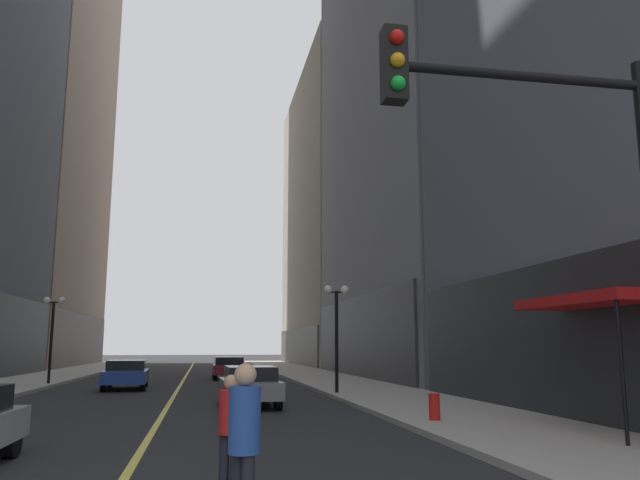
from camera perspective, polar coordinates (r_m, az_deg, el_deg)
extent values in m
plane|color=#262628|center=(38.71, -12.39, -12.40)|extent=(200.00, 200.00, 0.00)
cube|color=#ADA8A0|center=(39.81, -24.59, -11.57)|extent=(4.50, 78.00, 0.15)
cube|color=#ADA8A0|center=(39.33, 0.00, -12.46)|extent=(4.50, 78.00, 0.15)
cube|color=#E5D64C|center=(38.70, -12.39, -12.39)|extent=(0.16, 70.00, 0.01)
cube|color=#332A23|center=(64.71, -21.13, -8.57)|extent=(0.50, 24.70, 5.00)
cube|color=#212327|center=(17.43, 22.71, -8.47)|extent=(0.50, 20.90, 4.27)
cube|color=#2C2C2E|center=(39.30, 3.55, -8.91)|extent=(0.50, 22.80, 5.00)
cube|color=#B7AD99|center=(67.25, 4.55, 1.84)|extent=(15.56, 26.00, 30.73)
cube|color=#403C35|center=(64.34, -2.00, -9.79)|extent=(0.50, 24.70, 3.69)
cube|color=#B21414|center=(15.37, 23.57, -5.12)|extent=(1.60, 4.04, 0.24)
cylinder|color=black|center=(13.41, 26.00, -11.09)|extent=(0.08, 0.08, 2.88)
cylinder|color=black|center=(13.00, -26.45, -16.10)|extent=(0.22, 0.64, 0.64)
cube|color=slate|center=(21.37, -6.52, -13.36)|extent=(1.92, 4.10, 0.55)
cube|color=black|center=(21.14, -6.44, -12.11)|extent=(1.64, 2.32, 0.50)
cylinder|color=black|center=(22.72, -8.90, -13.78)|extent=(0.25, 0.65, 0.64)
cylinder|color=black|center=(22.88, -4.99, -13.83)|extent=(0.25, 0.65, 0.64)
cylinder|color=black|center=(19.92, -8.32, -14.39)|extent=(0.25, 0.65, 0.64)
cylinder|color=black|center=(20.10, -3.86, -14.43)|extent=(0.25, 0.65, 0.64)
cube|color=navy|center=(30.84, -17.37, -11.83)|extent=(2.12, 4.39, 0.55)
cube|color=black|center=(31.03, -17.30, -10.94)|extent=(1.79, 2.49, 0.50)
cylinder|color=black|center=(29.30, -15.94, -12.58)|extent=(0.25, 0.65, 0.64)
cylinder|color=black|center=(29.42, -19.26, -12.40)|extent=(0.25, 0.65, 0.64)
cylinder|color=black|center=(32.31, -15.70, -12.28)|extent=(0.25, 0.65, 0.64)
cylinder|color=black|center=(32.41, -18.71, -12.13)|extent=(0.25, 0.65, 0.64)
cube|color=maroon|center=(38.74, -8.40, -11.63)|extent=(1.88, 4.33, 0.55)
cube|color=black|center=(38.51, -8.37, -10.94)|extent=(1.65, 2.43, 0.50)
cylinder|color=black|center=(40.24, -9.68, -11.91)|extent=(0.22, 0.64, 0.64)
cylinder|color=black|center=(40.30, -7.33, -11.96)|extent=(0.22, 0.64, 0.64)
cylinder|color=black|center=(37.22, -9.59, -12.11)|extent=(0.22, 0.64, 0.64)
cylinder|color=black|center=(37.29, -7.04, -12.16)|extent=(0.22, 0.64, 0.64)
cylinder|color=#234799|center=(6.89, -6.93, -16.04)|extent=(0.47, 0.47, 0.70)
sphere|color=tan|center=(6.85, -6.85, -12.16)|extent=(0.24, 0.24, 0.24)
cylinder|color=black|center=(9.25, -7.84, -19.62)|extent=(0.14, 0.14, 0.77)
cylinder|color=black|center=(9.31, -8.81, -19.53)|extent=(0.14, 0.14, 0.77)
cylinder|color=#B21E1E|center=(9.18, -8.22, -15.34)|extent=(0.45, 0.45, 0.61)
sphere|color=tan|center=(9.15, -8.15, -12.79)|extent=(0.21, 0.21, 0.21)
cylinder|color=black|center=(8.10, 18.03, 14.12)|extent=(3.20, 0.12, 0.12)
cube|color=black|center=(7.51, 6.80, 15.63)|extent=(0.28, 0.24, 0.90)
sphere|color=red|center=(7.52, 7.09, 18.00)|extent=(0.17, 0.17, 0.17)
sphere|color=orange|center=(7.39, 7.14, 16.08)|extent=(0.17, 0.17, 0.17)
sphere|color=green|center=(7.28, 7.18, 14.09)|extent=(0.17, 0.17, 0.17)
cylinder|color=black|center=(34.20, -23.45, -8.70)|extent=(0.14, 0.14, 4.20)
cylinder|color=black|center=(34.27, -23.22, -5.28)|extent=(0.80, 0.06, 0.06)
sphere|color=white|center=(34.35, -23.78, -5.08)|extent=(0.36, 0.36, 0.36)
sphere|color=white|center=(34.20, -22.63, -5.14)|extent=(0.36, 0.36, 0.36)
cylinder|color=black|center=(25.43, 1.54, -9.42)|extent=(0.14, 0.14, 4.20)
cylinder|color=black|center=(25.52, 1.52, -4.82)|extent=(0.80, 0.06, 0.06)
sphere|color=white|center=(25.46, 0.74, -4.58)|extent=(0.36, 0.36, 0.36)
sphere|color=white|center=(25.60, 2.28, -4.60)|extent=(0.36, 0.36, 0.36)
cylinder|color=red|center=(16.48, 10.46, -15.07)|extent=(0.28, 0.28, 0.80)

